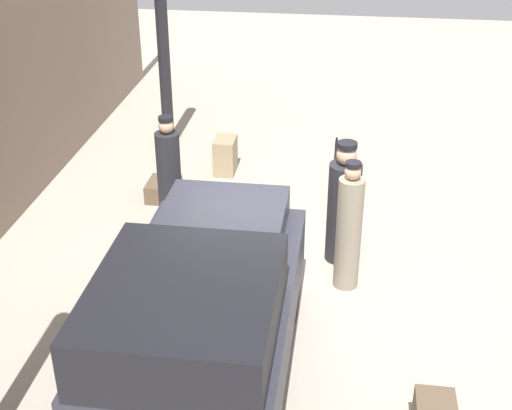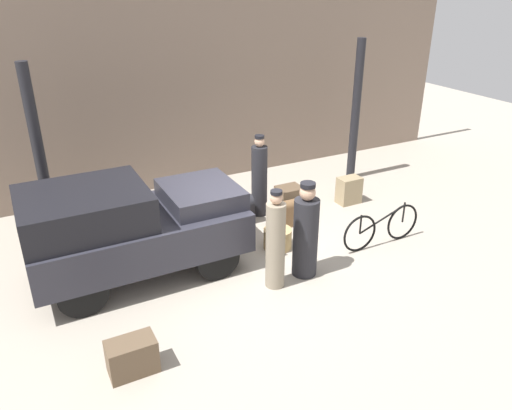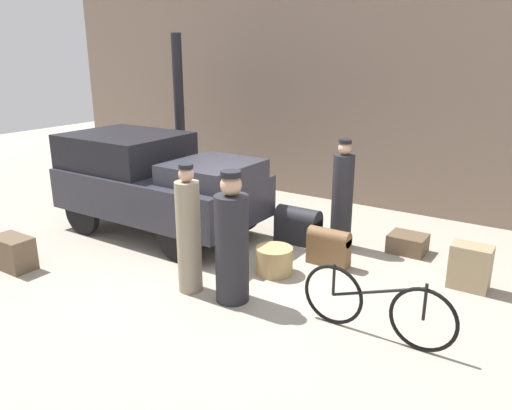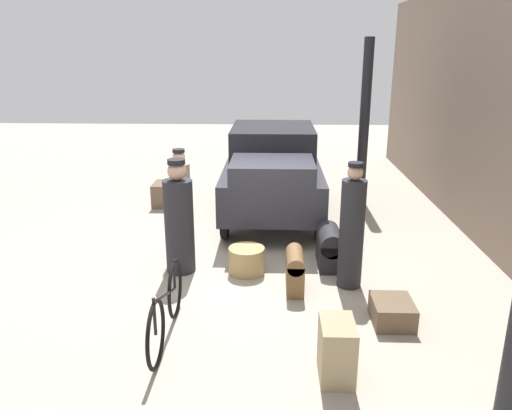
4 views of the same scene
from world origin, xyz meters
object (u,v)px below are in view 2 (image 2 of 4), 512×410
Objects in this scene: trunk_barrel_dark at (283,213)px; wicker_basket at (278,238)px; suitcase_tan_flat at (235,210)px; trunk_umber_medium at (290,193)px; porter_lifting_near_truck at (275,243)px; porter_with_bicycle at (306,234)px; trunk_large_brown at (132,356)px; truck at (130,225)px; bicycle at (382,227)px; suitcase_black_upright at (349,190)px; porter_carrying_trunk at (259,179)px.

wicker_basket is at bearing -127.22° from trunk_barrel_dark.
suitcase_tan_flat is at bearing 103.30° from wicker_basket.
trunk_umber_medium is 1.47m from trunk_barrel_dark.
porter_lifting_near_truck reaches higher than porter_with_bicycle.
truck is at bearing 74.58° from trunk_large_brown.
truck reaches higher than bicycle.
bicycle is 3.32× the size of wicker_basket.
bicycle is 2.78× the size of trunk_barrel_dark.
trunk_umber_medium is at bearing 143.21° from suitcase_black_upright.
porter_carrying_trunk reaches higher than wicker_basket.
porter_with_bicycle is at bearing -108.29° from trunk_barrel_dark.
truck is 6.67× the size of wicker_basket.
trunk_barrel_dark reaches higher than wicker_basket.
wicker_basket is 0.31× the size of porter_lifting_near_truck.
porter_with_bicycle is at bearing -140.69° from suitcase_black_upright.
suitcase_tan_flat is (0.37, 2.38, -0.50)m from porter_lifting_near_truck.
trunk_umber_medium is 6.15m from trunk_large_brown.
suitcase_black_upright is (2.50, 1.06, 0.11)m from wicker_basket.
porter_lifting_near_truck is 0.65m from porter_with_bicycle.
porter_with_bicycle reaches higher than bicycle.
trunk_large_brown is 6.62m from suitcase_black_upright.
trunk_large_brown is at bearing -133.00° from suitcase_tan_flat.
trunk_barrel_dark is (-1.31, 1.54, -0.08)m from bicycle.
porter_with_bicycle is 2.68× the size of trunk_barrel_dark.
porter_carrying_trunk reaches higher than bicycle.
truck is 5.83× the size of suitcase_black_upright.
suitcase_tan_flat is 1.02m from trunk_barrel_dark.
wicker_basket is 0.94× the size of trunk_umber_medium.
truck is at bearing 172.22° from wicker_basket.
porter_carrying_trunk is (-1.47, 2.32, 0.45)m from bicycle.
porter_carrying_trunk is at bearing 168.48° from suitcase_black_upright.
truck is 2.01× the size of bicycle.
truck is 4.46m from trunk_umber_medium.
bicycle is at bearing -108.92° from suitcase_black_upright.
wicker_basket reaches higher than trunk_umber_medium.
truck is at bearing -174.07° from trunk_barrel_dark.
truck is at bearing -160.08° from porter_carrying_trunk.
trunk_large_brown is (-3.75, -3.50, -0.59)m from porter_carrying_trunk.
trunk_barrel_dark is 1.00× the size of trunk_large_brown.
wicker_basket is 0.31× the size of porter_with_bicycle.
wicker_basket is at bearing -126.61° from trunk_umber_medium.
trunk_umber_medium is at bearing 99.42° from bicycle.
trunk_umber_medium is (1.40, 1.88, -0.05)m from wicker_basket.
suitcase_black_upright is (2.80, -0.22, -0.01)m from suitcase_tan_flat.
porter_lifting_near_truck is 2.73× the size of trunk_large_brown.
bicycle is 2.78m from porter_carrying_trunk.
suitcase_tan_flat is 1.21× the size of suitcase_black_upright.
suitcase_black_upright is (1.10, -0.82, 0.16)m from trunk_umber_medium.
porter_carrying_trunk reaches higher than trunk_large_brown.
wicker_basket is 0.84× the size of trunk_barrel_dark.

